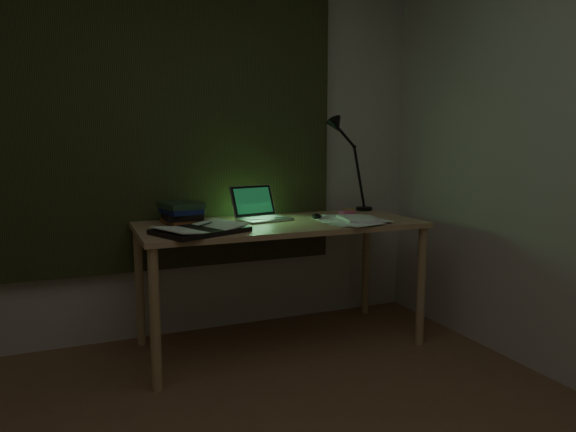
% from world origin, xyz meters
% --- Properties ---
extents(wall_back, '(3.50, 0.00, 2.50)m').
position_xyz_m(wall_back, '(0.00, 2.00, 1.25)').
color(wall_back, beige).
rests_on(wall_back, ground).
extents(curtain, '(2.20, 0.06, 2.00)m').
position_xyz_m(curtain, '(0.00, 1.96, 1.45)').
color(curtain, '#2A3219').
rests_on(curtain, wall_back).
extents(desk, '(1.68, 0.74, 0.77)m').
position_xyz_m(desk, '(0.60, 1.55, 0.38)').
color(desk, tan).
rests_on(desk, floor).
extents(laptop, '(0.37, 0.40, 0.22)m').
position_xyz_m(laptop, '(0.54, 1.66, 0.87)').
color(laptop, '#B7B6BB').
rests_on(laptop, desk).
extents(open_textbook, '(0.54, 0.47, 0.04)m').
position_xyz_m(open_textbook, '(0.07, 1.36, 0.79)').
color(open_textbook, white).
rests_on(open_textbook, desk).
extents(book_stack, '(0.23, 0.27, 0.13)m').
position_xyz_m(book_stack, '(0.05, 1.72, 0.83)').
color(book_stack, white).
rests_on(book_stack, desk).
extents(loose_papers, '(0.46, 0.48, 0.02)m').
position_xyz_m(loose_papers, '(0.98, 1.43, 0.78)').
color(loose_papers, white).
rests_on(loose_papers, desk).
extents(mouse, '(0.09, 0.11, 0.03)m').
position_xyz_m(mouse, '(0.86, 1.58, 0.78)').
color(mouse, black).
rests_on(mouse, desk).
extents(sticky_yellow, '(0.08, 0.08, 0.01)m').
position_xyz_m(sticky_yellow, '(1.23, 1.84, 0.77)').
color(sticky_yellow, gold).
rests_on(sticky_yellow, desk).
extents(sticky_pink, '(0.08, 0.08, 0.02)m').
position_xyz_m(sticky_pink, '(1.16, 1.74, 0.78)').
color(sticky_pink, pink).
rests_on(sticky_pink, desk).
extents(desk_lamp, '(0.41, 0.33, 0.60)m').
position_xyz_m(desk_lamp, '(1.36, 1.85, 1.07)').
color(desk_lamp, black).
rests_on(desk_lamp, desk).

